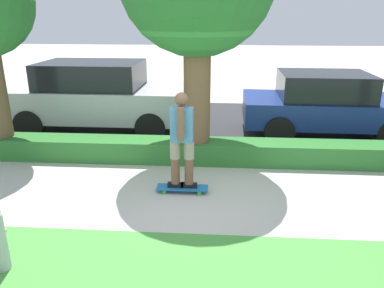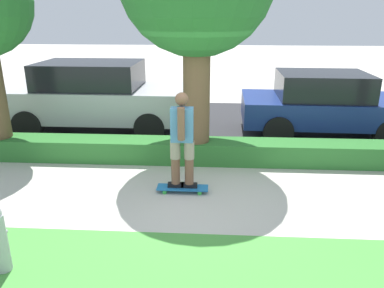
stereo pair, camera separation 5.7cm
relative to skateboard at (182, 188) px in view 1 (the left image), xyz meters
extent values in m
plane|color=#BCB7AD|center=(0.22, -0.23, -0.07)|extent=(60.00, 60.00, 0.00)
cube|color=#2D2D30|center=(0.22, 3.97, -0.07)|extent=(15.05, 5.00, 0.01)
cube|color=#2D702D|center=(0.22, 1.37, 0.14)|extent=(15.05, 0.60, 0.43)
cube|color=#1E6BAD|center=(0.00, 0.00, 0.01)|extent=(0.83, 0.24, 0.02)
cylinder|color=green|center=(0.28, -0.09, -0.04)|extent=(0.07, 0.04, 0.07)
cylinder|color=green|center=(0.28, 0.09, -0.04)|extent=(0.07, 0.04, 0.07)
cylinder|color=green|center=(-0.28, -0.09, -0.04)|extent=(0.07, 0.04, 0.07)
cylinder|color=green|center=(-0.28, 0.09, -0.04)|extent=(0.07, 0.04, 0.07)
cube|color=black|center=(-0.11, 0.00, 0.05)|extent=(0.26, 0.09, 0.07)
cylinder|color=brown|center=(-0.11, 0.00, 0.45)|extent=(0.14, 0.14, 0.72)
cylinder|color=gray|center=(-0.11, 0.00, 0.66)|extent=(0.16, 0.16, 0.29)
cube|color=black|center=(0.11, 0.00, 0.05)|extent=(0.26, 0.09, 0.07)
cylinder|color=brown|center=(0.11, 0.00, 0.45)|extent=(0.14, 0.14, 0.72)
cylinder|color=gray|center=(0.11, 0.00, 0.66)|extent=(0.16, 0.16, 0.29)
cube|color=#4C84B7|center=(0.00, 0.00, 1.08)|extent=(0.35, 0.19, 0.53)
cylinder|color=brown|center=(0.00, -0.14, 1.13)|extent=(0.11, 0.11, 0.50)
cylinder|color=brown|center=(0.00, 0.14, 1.13)|extent=(0.11, 0.11, 0.50)
sphere|color=brown|center=(0.00, 0.00, 1.48)|extent=(0.20, 0.20, 0.20)
cylinder|color=brown|center=(0.15, 1.37, 1.24)|extent=(0.50, 0.50, 2.63)
cube|color=#B7B7BC|center=(-2.36, 3.31, 0.64)|extent=(4.55, 1.91, 0.73)
cube|color=black|center=(-2.49, 3.31, 1.31)|extent=(2.37, 1.66, 0.60)
cylinder|color=black|center=(-0.95, 2.46, 0.27)|extent=(0.69, 0.22, 0.69)
cylinder|color=black|center=(-0.95, 4.17, 0.27)|extent=(0.69, 0.22, 0.69)
cylinder|color=black|center=(-3.76, 2.46, 0.27)|extent=(0.69, 0.22, 0.69)
cylinder|color=black|center=(-3.76, 4.17, 0.27)|extent=(0.69, 0.22, 0.69)
cube|color=navy|center=(3.08, 3.23, 0.55)|extent=(3.88, 1.90, 0.58)
cube|color=black|center=(2.97, 3.23, 1.13)|extent=(2.03, 1.63, 0.57)
cylinder|color=black|center=(4.27, 4.06, 0.26)|extent=(0.66, 0.22, 0.66)
cylinder|color=black|center=(1.90, 2.41, 0.26)|extent=(0.66, 0.22, 0.66)
cylinder|color=black|center=(1.90, 4.06, 0.26)|extent=(0.66, 0.22, 0.66)
cylinder|color=#ADADB2|center=(-1.86, -2.00, 0.35)|extent=(0.06, 0.11, 0.06)
camera|label=1|loc=(0.55, -5.50, 2.70)|focal=35.00mm
camera|label=2|loc=(0.49, -5.50, 2.70)|focal=35.00mm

